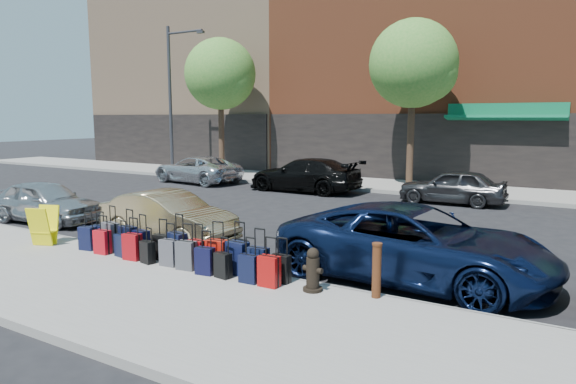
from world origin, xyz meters
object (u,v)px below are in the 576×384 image
Objects in this scene: car_far_0 at (197,169)px; car_far_1 at (305,175)px; bollard at (377,270)px; car_far_2 at (452,186)px; fire_hydrant at (313,271)px; display_rack at (44,226)px; suitcase_front_5 at (177,248)px; tree_center at (416,66)px; streetlight at (173,91)px; tree_left at (222,76)px; car_near_0 at (45,202)px; car_near_1 at (168,216)px; car_near_2 at (415,244)px.

car_far_1 is at bearing 97.35° from car_far_0.
car_far_0 is (-13.81, 11.39, 0.02)m from bollard.
fire_hydrant is at bearing 0.06° from car_far_2.
suitcase_front_5 is at bearing -14.55° from display_rack.
tree_center is 1.43× the size of car_far_1.
car_far_1 reaches higher than suitcase_front_5.
streetlight is 10.13× the size of fire_hydrant.
bollard is 0.20× the size of car_far_0.
car_near_0 is (2.89, -12.66, -4.76)m from tree_left.
car_near_1 is (4.92, 0.20, -0.00)m from car_near_0.
suitcase_front_5 is at bearing 17.32° from car_far_1.
tree_left is at bearing 135.90° from suitcase_front_5.
tree_left is at bearing 34.28° from car_near_1.
car_near_0 is 0.71× the size of car_near_2.
display_rack is 0.19× the size of car_far_1.
tree_center is 11.46m from car_far_0.
suitcase_front_5 is 1.34× the size of fire_hydrant.
car_near_2 reaches higher than car_far_0.
suitcase_front_5 is at bearing -46.82° from streetlight.
bollard is (3.76, -14.17, -4.77)m from tree_center.
tree_center is 13.61m from car_near_1.
streetlight is (-2.94, -0.70, -0.75)m from tree_left.
tree_left reaches higher than car_far_0.
car_near_2 is 1.13× the size of car_far_0.
car_far_0 is 0.94× the size of car_far_1.
streetlight reaches higher than suitcase_front_5.
car_far_1 is (3.67, 9.90, 0.08)m from car_near_0.
car_far_0 is (-7.36, 9.69, 0.02)m from car_near_1.
car_far_0 reaches higher than fire_hydrant.
car_near_0 is at bearing -46.50° from car_far_2.
car_near_1 is 9.78m from car_far_1.
streetlight is 7.55× the size of suitcase_front_5.
bollard is at bearing 35.44° from car_far_1.
suitcase_front_5 is 0.20× the size of car_near_2.
car_near_2 reaches higher than display_rack.
streetlight is 21.34m from car_near_2.
car_near_2 is at bearing -34.20° from streetlight.
car_near_1 reaches higher than bollard.
fire_hydrant is at bearing -47.62° from tree_left.
car_far_1 reaches higher than fire_hydrant.
car_far_0 reaches higher than suitcase_front_5.
display_rack is (-8.28, -0.65, -0.03)m from bollard.
tree_center reaches higher than fire_hydrant.
bollard is at bearing 20.85° from fire_hydrant.
suitcase_front_5 is at bearing 115.70° from car_near_2.
suitcase_front_5 is 4.92m from car_near_2.
streetlight is 1.58× the size of car_far_1.
tree_left is 1.52× the size of car_far_0.
car_far_0 is (-13.96, 9.72, -0.09)m from car_near_2.
fire_hydrant is 0.21× the size of car_near_0.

